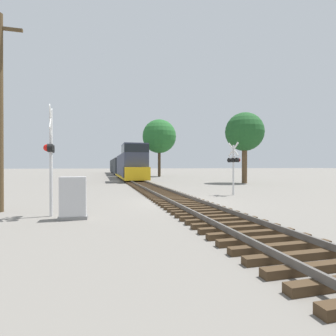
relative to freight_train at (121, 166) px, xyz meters
name	(u,v)px	position (x,y,z in m)	size (l,w,h in m)	color
ground_plane	(179,203)	(0.00, -40.02, -1.93)	(400.00, 400.00, 0.00)	slate
rail_track_bed	(179,200)	(0.00, -40.02, -1.79)	(2.60, 160.00, 0.31)	#42301E
freight_train	(121,166)	(0.00, 0.00, 0.00)	(2.88, 51.62, 4.60)	#33384C
crossing_signal_near	(50,152)	(-5.85, -42.42, 0.54)	(0.38, 1.01, 4.22)	silver
crossing_signal_far	(234,162)	(4.55, -37.55, 0.23)	(0.54, 1.01, 3.48)	silver
relay_cabinet	(73,198)	(-4.95, -43.19, -1.17)	(0.99, 0.58, 1.54)	slate
tree_far_right	(245,132)	(11.72, -26.81, 3.80)	(4.32, 4.32, 7.96)	brown
tree_mid_background	(159,136)	(6.47, -6.04, 5.46)	(6.21, 6.21, 10.52)	#473521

